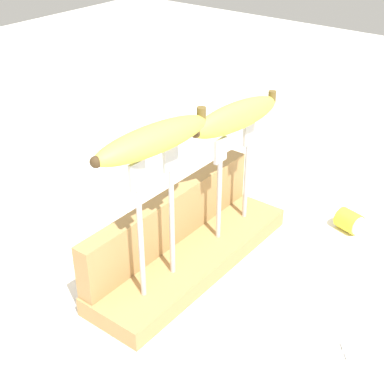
% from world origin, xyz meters
% --- Properties ---
extents(ground_plane, '(3.00, 3.00, 0.00)m').
position_xyz_m(ground_plane, '(0.00, 0.00, 0.00)').
color(ground_plane, white).
extents(wooden_board, '(0.37, 0.11, 0.03)m').
position_xyz_m(wooden_board, '(0.00, 0.00, 0.01)').
color(wooden_board, '#A87F4C').
rests_on(wooden_board, ground).
extents(board_backstop, '(0.36, 0.03, 0.08)m').
position_xyz_m(board_backstop, '(0.00, 0.04, 0.07)').
color(board_backstop, '#A87F4C').
rests_on(board_backstop, wooden_board).
extents(fork_stand_left, '(0.09, 0.01, 0.20)m').
position_xyz_m(fork_stand_left, '(-0.09, -0.01, 0.15)').
color(fork_stand_left, '#B2B2B7').
rests_on(fork_stand_left, wooden_board).
extents(fork_stand_right, '(0.10, 0.01, 0.17)m').
position_xyz_m(fork_stand_right, '(0.09, -0.01, 0.13)').
color(fork_stand_right, '#B2B2B7').
rests_on(fork_stand_right, wooden_board).
extents(banana_raised_left, '(0.18, 0.06, 0.04)m').
position_xyz_m(banana_raised_left, '(-0.09, -0.01, 0.25)').
color(banana_raised_left, '#DBD147').
rests_on(banana_raised_left, fork_stand_left).
extents(banana_raised_right, '(0.18, 0.06, 0.04)m').
position_xyz_m(banana_raised_right, '(0.09, -0.01, 0.22)').
color(banana_raised_right, '#DBD147').
rests_on(banana_raised_right, fork_stand_right).
extents(fork_fallen_near, '(0.13, 0.14, 0.01)m').
position_xyz_m(fork_fallen_near, '(-0.04, -0.24, 0.00)').
color(fork_fallen_near, '#B2B2B7').
rests_on(fork_fallen_near, ground).
extents(fork_fallen_far, '(0.18, 0.06, 0.01)m').
position_xyz_m(fork_fallen_far, '(0.37, 0.27, 0.00)').
color(fork_fallen_far, '#B2B2B7').
rests_on(fork_fallen_far, ground).
extents(banana_chunk_near, '(0.04, 0.05, 0.04)m').
position_xyz_m(banana_chunk_near, '(0.24, -0.15, 0.02)').
color(banana_chunk_near, yellow).
rests_on(banana_chunk_near, ground).
extents(banana_chunk_far, '(0.04, 0.04, 0.04)m').
position_xyz_m(banana_chunk_far, '(0.50, 0.25, 0.02)').
color(banana_chunk_far, '#DBD147').
rests_on(banana_chunk_far, ground).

